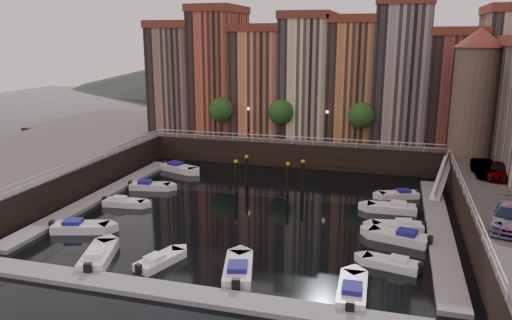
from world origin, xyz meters
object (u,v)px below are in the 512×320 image
(boat_left_3, at_px, (149,186))
(car_c, at_px, (509,218))
(gangway, at_px, (442,175))
(car_b, at_px, (483,169))
(car_a, at_px, (498,171))
(boat_left_2, at_px, (123,202))
(boat_left_0, at_px, (79,227))
(corner_tower, at_px, (475,92))
(mooring_pilings, at_px, (268,176))

(boat_left_3, bearing_deg, car_c, -28.98)
(gangway, relative_size, car_b, 1.87)
(car_a, distance_m, car_c, 13.40)
(boat_left_2, relative_size, car_b, 0.96)
(boat_left_3, relative_size, car_a, 1.03)
(boat_left_0, bearing_deg, corner_tower, 19.75)
(boat_left_0, height_order, car_a, car_a)
(gangway, height_order, boat_left_2, gangway)
(boat_left_0, height_order, car_c, car_c)
(boat_left_0, bearing_deg, mooring_pilings, 34.19)
(car_a, bearing_deg, corner_tower, 110.96)
(car_b, bearing_deg, boat_left_2, -167.86)
(gangway, xyz_separation_m, boat_left_2, (-29.76, -12.61, -1.59))
(mooring_pilings, height_order, boat_left_3, mooring_pilings)
(gangway, bearing_deg, car_c, -80.51)
(mooring_pilings, xyz_separation_m, boat_left_2, (-12.26, -8.25, -1.32))
(boat_left_3, xyz_separation_m, car_b, (33.16, 3.65, 3.39))
(mooring_pilings, relative_size, car_c, 1.29)
(mooring_pilings, distance_m, car_c, 24.32)
(gangway, xyz_separation_m, car_c, (2.91, -17.42, 1.87))
(gangway, distance_m, car_c, 17.76)
(car_b, xyz_separation_m, car_c, (-0.33, -14.03, 0.06))
(boat_left_2, height_order, boat_left_3, boat_left_3)
(mooring_pilings, distance_m, boat_left_0, 19.57)
(boat_left_2, bearing_deg, mooring_pilings, 28.18)
(corner_tower, relative_size, gangway, 1.66)
(boat_left_0, distance_m, car_a, 37.73)
(corner_tower, distance_m, boat_left_3, 36.15)
(boat_left_0, xyz_separation_m, car_b, (33.15, 16.05, 3.36))
(boat_left_2, bearing_deg, corner_tower, 21.90)
(mooring_pilings, xyz_separation_m, boat_left_3, (-12.42, -2.68, -1.30))
(corner_tower, bearing_deg, boat_left_0, -143.87)
(boat_left_2, height_order, car_a, car_a)
(boat_left_0, relative_size, boat_left_2, 1.16)
(corner_tower, distance_m, mooring_pilings, 23.82)
(mooring_pilings, relative_size, boat_left_3, 1.54)
(mooring_pilings, height_order, car_a, car_a)
(boat_left_2, bearing_deg, gangway, 17.21)
(boat_left_2, xyz_separation_m, car_c, (32.67, -4.81, 3.47))
(boat_left_0, distance_m, boat_left_2, 6.83)
(mooring_pilings, relative_size, boat_left_2, 1.65)
(mooring_pilings, bearing_deg, corner_tower, 23.49)
(boat_left_3, bearing_deg, corner_tower, 7.95)
(gangway, relative_size, car_c, 1.52)
(car_b, relative_size, car_c, 0.82)
(corner_tower, relative_size, boat_left_2, 3.23)
(mooring_pilings, bearing_deg, car_c, -32.61)
(mooring_pilings, xyz_separation_m, car_c, (20.41, -13.06, 2.14))
(car_b, distance_m, car_c, 14.03)
(gangway, bearing_deg, car_a, -43.00)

